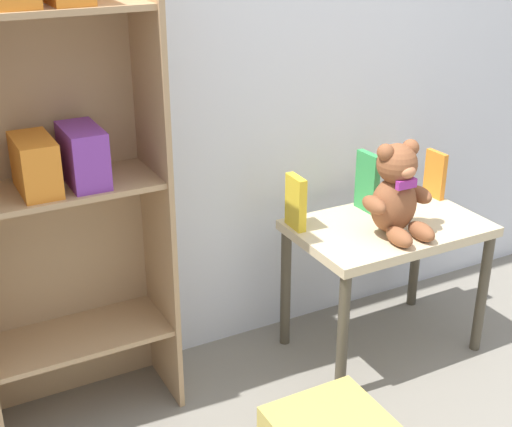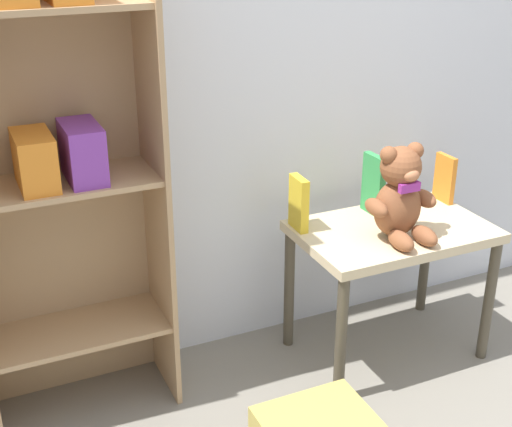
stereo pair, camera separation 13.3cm
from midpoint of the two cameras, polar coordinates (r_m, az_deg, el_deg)
name	(u,v)px [view 2 (the right image)]	position (r m, az deg, el deg)	size (l,w,h in m)	color
wall_back	(309,15)	(2.66, 5.73, 15.49)	(4.80, 0.06, 2.50)	silver
bookshelf_side	(56,150)	(2.26, -14.12, 4.93)	(0.61, 0.30, 1.66)	tan
display_table	(392,246)	(2.69, 12.20, -2.56)	(0.70, 0.45, 0.53)	beige
teddy_bear	(400,196)	(2.53, 12.96, 1.35)	(0.26, 0.24, 0.34)	brown
book_standing_yellow	(299,203)	(2.56, 4.93, 0.80)	(0.03, 0.11, 0.20)	gold
book_standing_green	(373,184)	(2.73, 10.76, 2.28)	(0.03, 0.11, 0.23)	#33934C
book_standing_orange	(445,178)	(2.91, 16.14, 2.70)	(0.02, 0.10, 0.19)	orange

